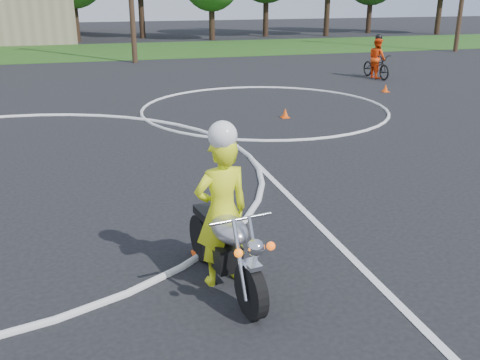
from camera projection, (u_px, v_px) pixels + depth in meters
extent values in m
cube|color=#1E4714|center=(44.00, 53.00, 32.81)|extent=(120.00, 10.00, 0.02)
torus|color=silver|center=(264.00, 109.00, 17.65)|extent=(8.10, 8.10, 0.10)
cube|color=silver|center=(345.00, 251.00, 8.08)|extent=(0.12, 10.00, 0.01)
cylinder|color=black|center=(251.00, 291.00, 6.37)|extent=(0.25, 0.70, 0.69)
cylinder|color=black|center=(202.00, 238.00, 7.74)|extent=(0.25, 0.70, 0.69)
cube|color=black|center=(222.00, 252.00, 7.07)|extent=(0.42, 0.67, 0.34)
ellipsoid|color=#ACABB0|center=(229.00, 229.00, 6.72)|extent=(0.53, 0.79, 0.32)
cube|color=black|center=(212.00, 216.00, 7.23)|extent=(0.41, 0.73, 0.11)
cylinder|color=white|center=(240.00, 260.00, 6.27)|extent=(0.12, 0.41, 0.92)
cylinder|color=silver|center=(256.00, 256.00, 6.36)|extent=(0.12, 0.41, 0.92)
cube|color=white|center=(252.00, 265.00, 6.23)|extent=(0.20, 0.28, 0.06)
cylinder|color=silver|center=(241.00, 219.00, 6.34)|extent=(0.80, 0.17, 0.04)
sphere|color=silver|center=(256.00, 248.00, 6.06)|extent=(0.21, 0.21, 0.21)
sphere|color=orange|center=(239.00, 253.00, 6.01)|extent=(0.10, 0.10, 0.10)
sphere|color=#FF560C|center=(271.00, 246.00, 6.18)|extent=(0.10, 0.10, 0.10)
cylinder|color=silver|center=(222.00, 243.00, 7.57)|extent=(0.24, 0.92, 0.09)
imported|color=#EFFF1A|center=(222.00, 212.00, 6.92)|extent=(0.81, 0.60, 2.03)
sphere|color=white|center=(223.00, 135.00, 6.52)|extent=(0.37, 0.37, 0.37)
imported|color=black|center=(376.00, 66.00, 23.57)|extent=(0.81, 2.02, 1.04)
imported|color=#FF470D|center=(377.00, 58.00, 23.45)|extent=(0.71, 0.88, 1.73)
sphere|color=black|center=(379.00, 37.00, 23.15)|extent=(0.30, 0.30, 0.30)
cone|color=#FF520D|center=(200.00, 246.00, 7.93)|extent=(0.22, 0.22, 0.30)
cube|color=#FF520D|center=(200.00, 254.00, 7.97)|extent=(0.24, 0.24, 0.03)
cone|color=#FF520D|center=(285.00, 113.00, 16.38)|extent=(0.22, 0.22, 0.30)
cube|color=#FF520D|center=(285.00, 117.00, 16.42)|extent=(0.24, 0.24, 0.03)
cone|color=#FF520D|center=(386.00, 88.00, 20.48)|extent=(0.22, 0.22, 0.30)
cube|color=#FF520D|center=(385.00, 92.00, 20.53)|extent=(0.24, 0.24, 0.03)
cylinder|color=#382619|center=(76.00, 19.00, 39.12)|extent=(0.44, 0.44, 3.24)
cylinder|color=#382619|center=(141.00, 12.00, 42.09)|extent=(0.44, 0.44, 3.96)
cylinder|color=#382619|center=(212.00, 21.00, 40.83)|extent=(0.44, 0.44, 2.88)
cylinder|color=#382619|center=(266.00, 14.00, 43.80)|extent=(0.44, 0.44, 3.60)
cylinder|color=#382619|center=(327.00, 9.00, 44.05)|extent=(0.44, 0.44, 4.32)
cylinder|color=#382619|center=(369.00, 14.00, 47.32)|extent=(0.44, 0.44, 3.24)
cylinder|color=#382619|center=(439.00, 13.00, 45.83)|extent=(0.44, 0.44, 3.60)
cylinder|color=#382619|center=(19.00, 22.00, 39.06)|extent=(0.44, 0.44, 2.88)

